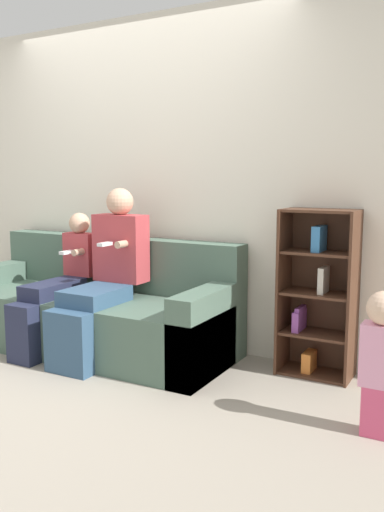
{
  "coord_description": "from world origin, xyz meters",
  "views": [
    {
      "loc": [
        2.45,
        -2.66,
        1.32
      ],
      "look_at": [
        0.65,
        0.57,
        0.78
      ],
      "focal_mm": 38.0,
      "sensor_mm": 36.0,
      "label": 1
    }
  ],
  "objects_px": {
    "bookshelf": "(318,294)",
    "adult_seated": "(105,272)",
    "couch": "(96,311)",
    "child_seated": "(56,283)",
    "toddler_standing": "(382,358)"
  },
  "relations": [
    {
      "from": "adult_seated",
      "to": "bookshelf",
      "type": "relative_size",
      "value": 1.11
    },
    {
      "from": "adult_seated",
      "to": "child_seated",
      "type": "distance_m",
      "value": 0.44
    },
    {
      "from": "toddler_standing",
      "to": "child_seated",
      "type": "bearing_deg",
      "value": 174.07
    },
    {
      "from": "couch",
      "to": "adult_seated",
      "type": "distance_m",
      "value": 0.41
    },
    {
      "from": "couch",
      "to": "bookshelf",
      "type": "relative_size",
      "value": 1.98
    },
    {
      "from": "couch",
      "to": "child_seated",
      "type": "relative_size",
      "value": 2.12
    },
    {
      "from": "couch",
      "to": "child_seated",
      "type": "xyz_separation_m",
      "value": [
        -0.23,
        -0.18,
        0.23
      ]
    },
    {
      "from": "bookshelf",
      "to": "adult_seated",
      "type": "bearing_deg",
      "value": -163.74
    },
    {
      "from": "child_seated",
      "to": "adult_seated",
      "type": "bearing_deg",
      "value": 7.34
    },
    {
      "from": "bookshelf",
      "to": "couch",
      "type": "bearing_deg",
      "value": -169.59
    },
    {
      "from": "couch",
      "to": "adult_seated",
      "type": "bearing_deg",
      "value": -32.15
    },
    {
      "from": "couch",
      "to": "adult_seated",
      "type": "relative_size",
      "value": 1.78
    },
    {
      "from": "toddler_standing",
      "to": "adult_seated",
      "type": "bearing_deg",
      "value": 171.29
    },
    {
      "from": "couch",
      "to": "adult_seated",
      "type": "xyz_separation_m",
      "value": [
        0.19,
        -0.12,
        0.34
      ]
    },
    {
      "from": "adult_seated",
      "to": "bookshelf",
      "type": "xyz_separation_m",
      "value": [
        1.45,
        0.42,
        -0.08
      ]
    }
  ]
}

